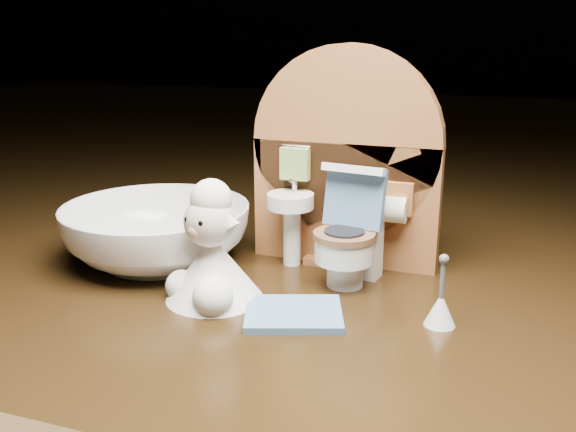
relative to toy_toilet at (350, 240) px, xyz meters
name	(u,v)px	position (x,y,z in m)	size (l,w,h in m)	color
backdrop_panel	(344,171)	(-0.01, 0.03, 0.04)	(0.13, 0.05, 0.15)	#96582C
toy_toilet	(350,240)	(0.00, 0.00, 0.00)	(0.04, 0.05, 0.08)	white
bath_mat	(294,314)	(-0.02, -0.06, -0.03)	(0.06, 0.05, 0.00)	#5379A1
toilet_brush	(441,307)	(0.06, -0.05, -0.02)	(0.02, 0.02, 0.04)	white
plush_lamb	(211,258)	(-0.07, -0.06, 0.00)	(0.06, 0.06, 0.08)	white
ceramic_bowl	(157,234)	(-0.14, -0.01, -0.01)	(0.13, 0.13, 0.04)	white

